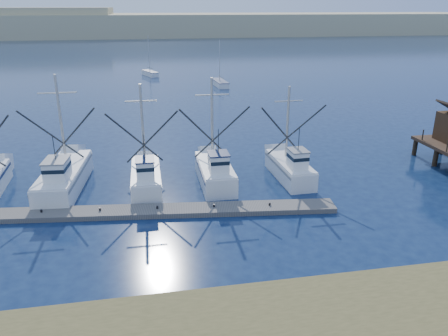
{
  "coord_description": "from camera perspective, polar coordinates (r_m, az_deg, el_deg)",
  "views": [
    {
      "loc": [
        -7.25,
        -21.64,
        13.82
      ],
      "look_at": [
        -1.75,
        8.0,
        2.57
      ],
      "focal_mm": 35.0,
      "sensor_mm": 36.0,
      "label": 1
    }
  ],
  "objects": [
    {
      "name": "sailboat_near",
      "position": [
        81.25,
        -0.54,
        11.01
      ],
      "size": [
        2.23,
        6.86,
        8.1
      ],
      "rotation": [
        0.0,
        0.0,
        0.06
      ],
      "color": "white",
      "rests_on": "ground"
    },
    {
      "name": "sailboat_far",
      "position": [
        94.6,
        -9.64,
        12.08
      ],
      "size": [
        3.49,
        6.08,
        8.1
      ],
      "rotation": [
        0.0,
        0.0,
        0.35
      ],
      "color": "white",
      "rests_on": "ground"
    },
    {
      "name": "trawler_fleet",
      "position": [
        35.67,
        -12.69,
        -1.12
      ],
      "size": [
        27.12,
        9.31,
        8.87
      ],
      "color": "white",
      "rests_on": "ground"
    },
    {
      "name": "floating_dock",
      "position": [
        31.47,
        -10.48,
        -5.59
      ],
      "size": [
        27.4,
        4.91,
        0.36
      ],
      "primitive_type": "cube",
      "rotation": [
        0.0,
        0.0,
        -0.11
      ],
      "color": "slate",
      "rests_on": "ground"
    },
    {
      "name": "ground",
      "position": [
        26.68,
        6.98,
        -10.9
      ],
      "size": [
        500.0,
        500.0,
        0.0
      ],
      "primitive_type": "plane",
      "color": "#0E1C3D",
      "rests_on": "ground"
    },
    {
      "name": "dune_ridge",
      "position": [
        231.92,
        -9.17,
        18.03
      ],
      "size": [
        360.0,
        60.0,
        10.0
      ],
      "primitive_type": "cube",
      "color": "tan",
      "rests_on": "ground"
    }
  ]
}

